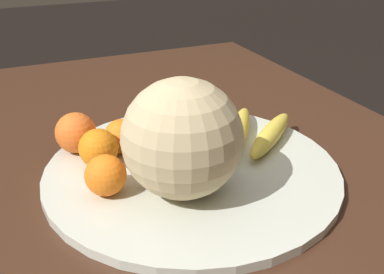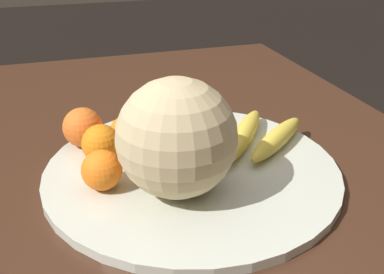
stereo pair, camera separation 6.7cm
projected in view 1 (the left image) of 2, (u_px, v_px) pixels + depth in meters
The scene contains 11 objects.
kitchen_table at pixel (165, 210), 0.80m from camera, with size 1.21×0.92×0.77m.
fruit_bowl at pixel (192, 170), 0.69m from camera, with size 0.45×0.45×0.01m.
melon at pixel (182, 138), 0.59m from camera, with size 0.16×0.16×0.16m.
banana_bunch at pixel (224, 132), 0.76m from camera, with size 0.24×0.25×0.03m.
orange_front_left at pixel (98, 148), 0.68m from camera, with size 0.06×0.06×0.06m.
orange_front_right at pixel (176, 116), 0.79m from camera, with size 0.06×0.06×0.06m.
orange_mid_center at pixel (150, 124), 0.76m from camera, with size 0.06×0.06×0.06m.
orange_back_left at pixel (76, 133), 0.72m from camera, with size 0.07×0.07×0.07m.
orange_back_right at pixel (106, 175), 0.61m from camera, with size 0.06×0.06×0.06m.
orange_top_small at pixel (122, 136), 0.72m from camera, with size 0.06×0.06×0.06m.
produce_tag at pixel (177, 168), 0.68m from camera, with size 0.10×0.05×0.00m.
Camera 1 is at (0.62, -0.22, 1.13)m, focal length 42.00 mm.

